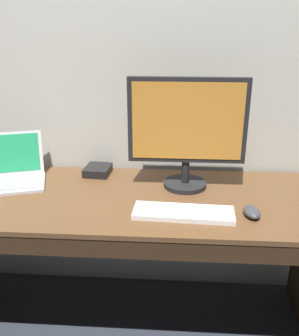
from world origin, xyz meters
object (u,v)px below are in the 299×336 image
(wired_keyboard, at_px, (183,213))
(external_drive_box, at_px, (98,170))
(laptop_silver, at_px, (9,174))
(external_monitor, at_px, (187,131))
(computer_mouse, at_px, (252,212))

(wired_keyboard, distance_m, external_drive_box, 0.60)
(laptop_silver, distance_m, external_drive_box, 0.43)
(external_monitor, xyz_separation_m, external_drive_box, (-0.45, 0.14, -0.26))
(computer_mouse, bearing_deg, laptop_silver, 159.47)
(laptop_silver, relative_size, external_drive_box, 2.85)
(external_monitor, relative_size, wired_keyboard, 1.28)
(laptop_silver, relative_size, computer_mouse, 3.72)
(external_monitor, bearing_deg, wired_keyboard, -92.41)
(computer_mouse, xyz_separation_m, external_drive_box, (-0.71, 0.40, 0.00))
(wired_keyboard, height_order, computer_mouse, computer_mouse)
(laptop_silver, bearing_deg, external_monitor, -0.23)
(laptop_silver, distance_m, wired_keyboard, 0.89)
(external_drive_box, bearing_deg, external_monitor, -17.12)
(laptop_silver, height_order, computer_mouse, laptop_silver)
(external_monitor, height_order, external_drive_box, external_monitor)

